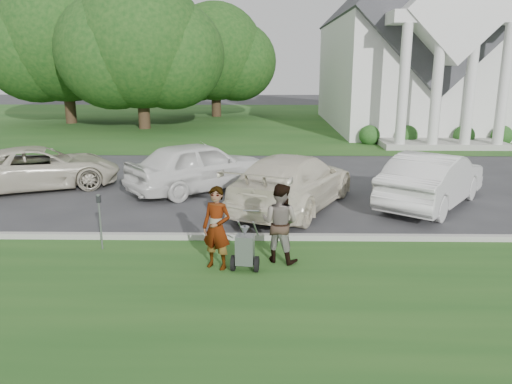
{
  "coord_description": "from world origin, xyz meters",
  "views": [
    {
      "loc": [
        -0.11,
        -10.82,
        4.12
      ],
      "look_at": [
        -0.28,
        0.0,
        1.34
      ],
      "focal_mm": 35.0,
      "sensor_mm": 36.0,
      "label": 1
    }
  ],
  "objects_px": {
    "person_right": "(280,223)",
    "parking_meter_near": "(100,215)",
    "church": "(405,35)",
    "striping_cart": "(245,250)",
    "tree_back": "(215,56)",
    "person_left": "(217,229)",
    "car_c": "(293,182)",
    "car_d": "(433,179)",
    "car_a": "(41,168)",
    "tree_far": "(64,41)",
    "car_b": "(200,166)",
    "tree_left": "(140,48)"
  },
  "relations": [
    {
      "from": "church",
      "to": "striping_cart",
      "type": "relative_size",
      "value": 20.9
    },
    {
      "from": "person_left",
      "to": "person_right",
      "type": "height_order",
      "value": "person_left"
    },
    {
      "from": "tree_back",
      "to": "person_right",
      "type": "xyz_separation_m",
      "value": [
        4.24,
        -30.76,
        -3.87
      ]
    },
    {
      "from": "tree_left",
      "to": "person_right",
      "type": "distance_m",
      "value": 24.58
    },
    {
      "from": "person_left",
      "to": "car_c",
      "type": "relative_size",
      "value": 0.31
    },
    {
      "from": "person_left",
      "to": "car_d",
      "type": "height_order",
      "value": "person_left"
    },
    {
      "from": "striping_cart",
      "to": "car_b",
      "type": "distance_m",
      "value": 6.97
    },
    {
      "from": "car_a",
      "to": "car_c",
      "type": "height_order",
      "value": "car_c"
    },
    {
      "from": "parking_meter_near",
      "to": "car_c",
      "type": "xyz_separation_m",
      "value": [
        4.55,
        3.48,
        -0.01
      ]
    },
    {
      "from": "parking_meter_near",
      "to": "person_right",
      "type": "bearing_deg",
      "value": -8.88
    },
    {
      "from": "tree_back",
      "to": "car_d",
      "type": "xyz_separation_m",
      "value": [
        8.92,
        -26.3,
        -3.92
      ]
    },
    {
      "from": "church",
      "to": "tree_back",
      "type": "height_order",
      "value": "church"
    },
    {
      "from": "parking_meter_near",
      "to": "car_c",
      "type": "bearing_deg",
      "value": 37.39
    },
    {
      "from": "tree_back",
      "to": "striping_cart",
      "type": "xyz_separation_m",
      "value": [
        3.52,
        -31.3,
        -4.28
      ]
    },
    {
      "from": "car_b",
      "to": "car_c",
      "type": "xyz_separation_m",
      "value": [
        3.0,
        -2.09,
        -0.03
      ]
    },
    {
      "from": "person_right",
      "to": "parking_meter_near",
      "type": "relative_size",
      "value": 1.31
    },
    {
      "from": "church",
      "to": "tree_back",
      "type": "distance_m",
      "value": 14.77
    },
    {
      "from": "tree_back",
      "to": "parking_meter_near",
      "type": "distance_m",
      "value": 30.38
    },
    {
      "from": "church",
      "to": "tree_back",
      "type": "relative_size",
      "value": 2.51
    },
    {
      "from": "car_a",
      "to": "car_c",
      "type": "distance_m",
      "value": 8.76
    },
    {
      "from": "car_d",
      "to": "person_left",
      "type": "bearing_deg",
      "value": 75.51
    },
    {
      "from": "tree_left",
      "to": "tree_back",
      "type": "height_order",
      "value": "tree_left"
    },
    {
      "from": "car_c",
      "to": "church",
      "type": "bearing_deg",
      "value": -87.6
    },
    {
      "from": "person_left",
      "to": "car_b",
      "type": "height_order",
      "value": "person_left"
    },
    {
      "from": "car_a",
      "to": "car_d",
      "type": "height_order",
      "value": "car_d"
    },
    {
      "from": "car_b",
      "to": "car_d",
      "type": "xyz_separation_m",
      "value": [
        7.16,
        -1.74,
        -0.03
      ]
    },
    {
      "from": "church",
      "to": "car_d",
      "type": "height_order",
      "value": "church"
    },
    {
      "from": "tree_left",
      "to": "tree_back",
      "type": "xyz_separation_m",
      "value": [
        4.0,
        8.0,
        -0.38
      ]
    },
    {
      "from": "person_left",
      "to": "person_right",
      "type": "xyz_separation_m",
      "value": [
        1.3,
        0.4,
        -0.01
      ]
    },
    {
      "from": "parking_meter_near",
      "to": "car_c",
      "type": "relative_size",
      "value": 0.23
    },
    {
      "from": "tree_left",
      "to": "car_d",
      "type": "bearing_deg",
      "value": -54.79
    },
    {
      "from": "person_left",
      "to": "striping_cart",
      "type": "bearing_deg",
      "value": 10.47
    },
    {
      "from": "church",
      "to": "tree_left",
      "type": "relative_size",
      "value": 2.27
    },
    {
      "from": "tree_far",
      "to": "car_a",
      "type": "height_order",
      "value": "tree_far"
    },
    {
      "from": "car_c",
      "to": "car_a",
      "type": "bearing_deg",
      "value": 9.64
    },
    {
      "from": "tree_far",
      "to": "car_b",
      "type": "relative_size",
      "value": 2.37
    },
    {
      "from": "car_a",
      "to": "car_b",
      "type": "xyz_separation_m",
      "value": [
        5.44,
        -0.24,
        0.12
      ]
    },
    {
      "from": "church",
      "to": "car_b",
      "type": "xyz_separation_m",
      "value": [
        -11.26,
        -17.69,
        -5.1
      ]
    },
    {
      "from": "tree_back",
      "to": "person_right",
      "type": "relative_size",
      "value": 5.63
    },
    {
      "from": "person_right",
      "to": "car_a",
      "type": "height_order",
      "value": "person_right"
    },
    {
      "from": "person_left",
      "to": "car_c",
      "type": "xyz_separation_m",
      "value": [
        1.81,
        4.51,
        -0.06
      ]
    },
    {
      "from": "car_c",
      "to": "tree_far",
      "type": "bearing_deg",
      "value": -30.67
    },
    {
      "from": "church",
      "to": "car_b",
      "type": "height_order",
      "value": "church"
    },
    {
      "from": "church",
      "to": "tree_far",
      "type": "bearing_deg",
      "value": 175.34
    },
    {
      "from": "church",
      "to": "person_left",
      "type": "height_order",
      "value": "church"
    },
    {
      "from": "striping_cart",
      "to": "parking_meter_near",
      "type": "xyz_separation_m",
      "value": [
        -3.32,
        1.17,
        0.37
      ]
    },
    {
      "from": "striping_cart",
      "to": "person_right",
      "type": "relative_size",
      "value": 0.68
    },
    {
      "from": "church",
      "to": "car_b",
      "type": "relative_size",
      "value": 4.9
    },
    {
      "from": "parking_meter_near",
      "to": "car_d",
      "type": "xyz_separation_m",
      "value": [
        8.71,
        3.83,
        -0.01
      ]
    },
    {
      "from": "church",
      "to": "striping_cart",
      "type": "distance_m",
      "value": 26.77
    }
  ]
}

